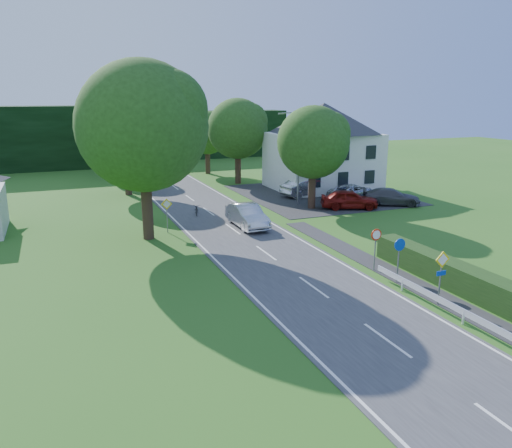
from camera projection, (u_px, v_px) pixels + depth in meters
name	position (u px, v px, depth m)	size (l,w,h in m)	color
road	(254.00, 244.00, 32.11)	(7.00, 80.00, 0.04)	#3A3A3C
parking_pad	(319.00, 195.00, 48.14)	(14.00, 16.00, 0.04)	#252528
line_edge_left	(205.00, 250.00, 30.92)	(0.12, 80.00, 0.01)	white
line_edge_right	(299.00, 239.00, 33.29)	(0.12, 80.00, 0.01)	white
line_centre	(254.00, 244.00, 32.10)	(0.12, 80.00, 0.01)	white
tree_main	(144.00, 152.00, 32.05)	(9.40, 9.40, 11.64)	#224314
tree_left_far	(126.00, 150.00, 47.15)	(7.00, 7.00, 8.58)	#224314
tree_right_far	(238.00, 141.00, 53.25)	(7.40, 7.40, 9.09)	#224314
tree_left_back	(116.00, 142.00, 58.15)	(6.60, 6.60, 8.07)	#224314
tree_right_back	(207.00, 142.00, 60.25)	(6.20, 6.20, 7.56)	#224314
tree_right_mid	(313.00, 158.00, 41.31)	(7.00, 7.00, 8.58)	#224314
treeline_right	(190.00, 135.00, 75.40)	(30.00, 5.00, 7.00)	black
house_white	(323.00, 145.00, 50.46)	(10.60, 8.40, 8.60)	white
streetlight	(297.00, 154.00, 42.90)	(2.03, 0.18, 8.00)	slate
sign_priority_right	(442.00, 268.00, 22.46)	(0.78, 0.09, 2.59)	slate
sign_roundabout	(399.00, 252.00, 25.18)	(0.64, 0.08, 2.37)	slate
sign_speed_limit	(376.00, 240.00, 26.94)	(0.64, 0.11, 2.37)	slate
sign_priority_left	(167.00, 209.00, 34.51)	(0.78, 0.09, 2.44)	slate
moving_car	(247.00, 216.00, 36.16)	(1.75, 5.02, 1.65)	silver
motorcycle	(197.00, 209.00, 39.88)	(0.60, 1.71, 0.90)	black
parked_car_red	(349.00, 199.00, 41.94)	(1.91, 4.75, 1.62)	maroon
parked_car_silver_a	(306.00, 187.00, 47.34)	(1.74, 5.00, 1.65)	silver
parked_car_grey	(391.00, 197.00, 43.41)	(2.02, 4.97, 1.44)	#454549
parked_car_silver_b	(351.00, 191.00, 45.86)	(2.35, 5.10, 1.42)	#B0B1B8
parasol	(313.00, 188.00, 46.32)	(1.94, 1.98, 1.78)	red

